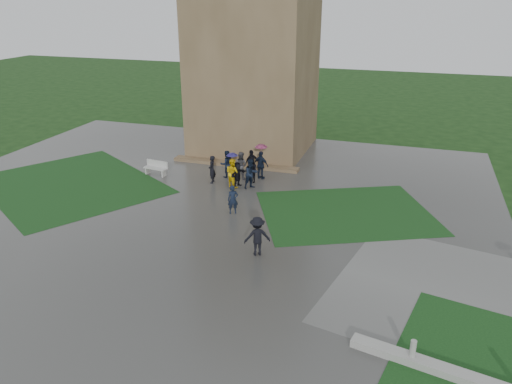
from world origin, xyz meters
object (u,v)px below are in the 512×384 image
(bench, at_px, (156,168))
(pedestrian_mid, at_px, (233,200))
(tower, at_px, (254,26))
(pedestrian_near, at_px, (257,236))

(bench, relative_size, pedestrian_mid, 1.06)
(bench, bearing_deg, pedestrian_mid, -23.91)
(tower, height_order, pedestrian_mid, tower)
(bench, bearing_deg, pedestrian_near, -33.14)
(bench, bearing_deg, tower, 68.43)
(tower, xyz_separation_m, bench, (-4.28, -7.75, -8.50))
(tower, relative_size, bench, 10.77)
(bench, relative_size, pedestrian_near, 0.90)
(tower, relative_size, pedestrian_mid, 11.38)
(tower, distance_m, pedestrian_near, 18.63)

